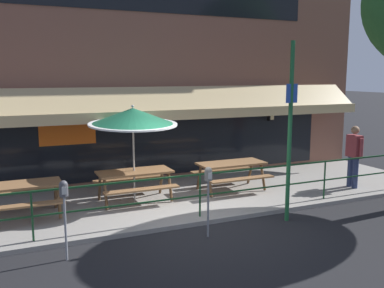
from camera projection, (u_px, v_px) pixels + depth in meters
The scene contains 12 objects.
ground_plane at pixel (206, 225), 9.15m from camera, with size 120.00×120.00×0.00m, color black.
patio_deck at pixel (172, 198), 10.95m from camera, with size 15.00×4.00×0.10m, color gray.
restaurant_building at pixel (143, 47), 12.33m from camera, with size 15.00×1.60×8.02m.
patio_railing at pixel (200, 186), 9.30m from camera, with size 13.84×0.04×0.97m.
picnic_table_left at pixel (18, 191), 9.19m from camera, with size 1.80×1.42×0.76m.
picnic_table_centre at pixel (135, 177), 10.45m from camera, with size 1.80×1.42×0.76m.
picnic_table_right at pixel (231, 168), 11.46m from camera, with size 1.80×1.42×0.76m.
patio_umbrella_centre at pixel (133, 117), 10.26m from camera, with size 2.14×2.14×2.38m.
pedestrian_walking at pixel (354, 153), 11.71m from camera, with size 0.25×0.62×1.71m.
parking_meter_near at pixel (64, 196), 7.25m from camera, with size 0.15×0.16×1.42m.
parking_meter_far at pixel (208, 181), 8.31m from camera, with size 0.15×0.16×1.42m.
street_sign_pole at pixel (290, 131), 9.14m from camera, with size 0.28×0.09×3.88m.
Camera 1 is at (-3.83, -7.88, 3.18)m, focal length 40.00 mm.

